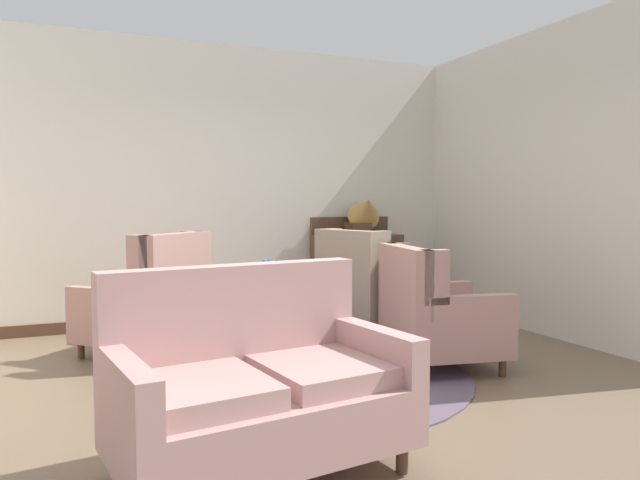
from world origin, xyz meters
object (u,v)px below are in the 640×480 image
object	(u,v)px
porcelain_vase	(268,285)
armchair_beside_settee	(435,316)
coffee_table	(273,315)
gramophone	(365,211)
armchair_far_left	(368,296)
armchair_near_window	(150,305)
sideboard	(357,270)
settee	(257,388)
side_table	(354,295)

from	to	relation	value
porcelain_vase	armchair_beside_settee	xyz separation A→B (m)	(1.26, -0.38, -0.26)
coffee_table	gramophone	bearing A→B (deg)	45.60
armchair_far_left	gramophone	bearing A→B (deg)	-43.99
coffee_table	porcelain_vase	distance (m)	0.24
coffee_table	armchair_near_window	world-z (taller)	armchair_near_window
porcelain_vase	armchair_near_window	size ratio (longest dim) A/B	0.28
porcelain_vase	armchair_near_window	xyz separation A→B (m)	(-0.76, 0.92, -0.25)
coffee_table	porcelain_vase	bearing A→B (deg)	-145.72
porcelain_vase	armchair_far_left	xyz separation A→B (m)	(1.16, 0.58, -0.24)
armchair_near_window	gramophone	distance (m)	2.75
armchair_far_left	sideboard	size ratio (longest dim) A/B	0.93
armchair_near_window	gramophone	world-z (taller)	gramophone
coffee_table	armchair_near_window	distance (m)	1.20
settee	armchair_far_left	bearing A→B (deg)	43.33
porcelain_vase	sideboard	world-z (taller)	sideboard
coffee_table	armchair_far_left	distance (m)	1.24
armchair_beside_settee	armchair_near_window	bearing A→B (deg)	67.57
armchair_beside_settee	armchair_far_left	distance (m)	0.96
coffee_table	armchair_beside_settee	distance (m)	1.28
settee	armchair_near_window	xyz separation A→B (m)	(-0.18, 2.51, 0.02)
armchair_near_window	side_table	world-z (taller)	armchair_near_window
armchair_beside_settee	coffee_table	bearing A→B (deg)	81.83
armchair_beside_settee	sideboard	world-z (taller)	sideboard
armchair_far_left	porcelain_vase	bearing A→B (deg)	98.60
coffee_table	gramophone	xyz separation A→B (m)	(1.70, 1.74, 0.77)
porcelain_vase	gramophone	bearing A→B (deg)	45.37
coffee_table	armchair_far_left	xyz separation A→B (m)	(1.12, 0.55, -0.00)
side_table	sideboard	xyz separation A→B (m)	(0.64, 1.21, 0.08)
porcelain_vase	gramophone	distance (m)	2.54
settee	side_table	xyz separation A→B (m)	(1.63, 2.23, 0.03)
armchair_far_left	side_table	distance (m)	0.13
settee	armchair_far_left	distance (m)	2.77
armchair_near_window	sideboard	world-z (taller)	sideboard
sideboard	armchair_near_window	bearing A→B (deg)	-159.14
coffee_table	settee	distance (m)	1.73
armchair_near_window	porcelain_vase	bearing A→B (deg)	84.66
porcelain_vase	side_table	world-z (taller)	porcelain_vase
coffee_table	porcelain_vase	world-z (taller)	porcelain_vase
sideboard	gramophone	distance (m)	0.69
armchair_far_left	gramophone	xyz separation A→B (m)	(0.58, 1.19, 0.77)
side_table	sideboard	distance (m)	1.38
porcelain_vase	settee	world-z (taller)	settee
armchair_beside_settee	armchair_near_window	distance (m)	2.40
porcelain_vase	settee	bearing A→B (deg)	-110.24
settee	porcelain_vase	bearing A→B (deg)	62.00
coffee_table	porcelain_vase	xyz separation A→B (m)	(-0.04, -0.03, 0.23)
side_table	armchair_beside_settee	bearing A→B (deg)	-78.56
side_table	armchair_far_left	bearing A→B (deg)	-31.67
armchair_near_window	coffee_table	bearing A→B (deg)	87.07
side_table	gramophone	size ratio (longest dim) A/B	1.30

